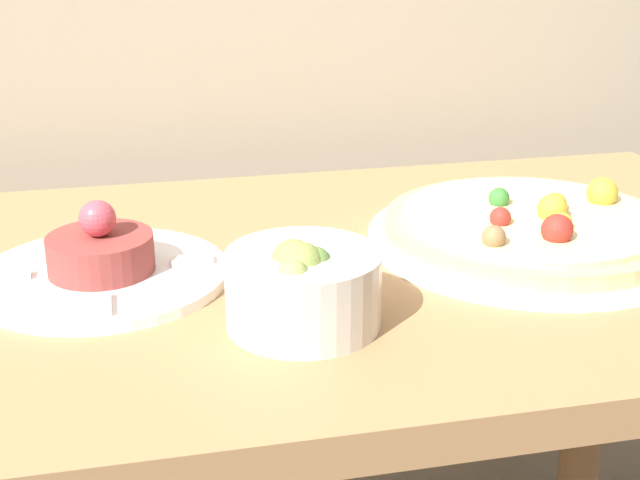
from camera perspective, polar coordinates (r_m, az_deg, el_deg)
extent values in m
cube|color=#AD7F51|center=(0.87, -6.39, -2.98)|extent=(1.24, 0.60, 0.03)
cylinder|color=#AD7F51|center=(1.42, 16.58, -10.83)|extent=(0.06, 0.06, 0.71)
cylinder|color=white|center=(0.95, 13.25, 0.07)|extent=(0.33, 0.33, 0.01)
cylinder|color=#E5C17F|center=(0.94, 13.32, 0.82)|extent=(0.30, 0.30, 0.02)
cylinder|color=beige|center=(0.94, 13.38, 1.45)|extent=(0.27, 0.27, 0.01)
sphere|color=#B22D23|center=(0.90, 11.46, 1.41)|extent=(0.02, 0.02, 0.02)
sphere|color=gold|center=(0.93, 14.65, 1.94)|extent=(0.03, 0.03, 0.03)
sphere|color=gold|center=(0.99, 17.61, 2.90)|extent=(0.03, 0.03, 0.03)
sphere|color=gold|center=(0.95, 14.83, 2.26)|extent=(0.02, 0.02, 0.02)
sphere|color=#B22D23|center=(0.87, 14.93, 0.64)|extent=(0.03, 0.03, 0.03)
sphere|color=#387F33|center=(0.96, 11.39, 2.65)|extent=(0.02, 0.02, 0.02)
sphere|color=gold|center=(0.90, 15.22, 1.09)|extent=(0.02, 0.02, 0.02)
sphere|color=#997047|center=(0.85, 11.07, 0.18)|extent=(0.02, 0.02, 0.02)
cylinder|color=white|center=(0.86, -13.73, -2.22)|extent=(0.23, 0.23, 0.01)
cylinder|color=#933D38|center=(0.85, -13.86, -0.83)|extent=(0.10, 0.10, 0.03)
sphere|color=#DB4C5B|center=(0.84, -14.06, 1.35)|extent=(0.03, 0.03, 0.03)
cube|color=white|center=(0.85, -8.21, -1.28)|extent=(0.04, 0.02, 0.01)
cube|color=white|center=(0.93, -13.77, 0.20)|extent=(0.02, 0.04, 0.01)
cube|color=white|center=(0.86, -19.31, -2.15)|extent=(0.04, 0.02, 0.01)
cube|color=white|center=(0.78, -13.79, -4.03)|extent=(0.02, 0.04, 0.01)
cylinder|color=silver|center=(0.74, -1.07, -3.17)|extent=(0.13, 0.13, 0.06)
sphere|color=#8EA34C|center=(0.72, -1.72, -1.36)|extent=(0.04, 0.04, 0.04)
sphere|color=#668E42|center=(0.72, -0.34, -1.50)|extent=(0.03, 0.03, 0.03)
sphere|color=#668E42|center=(0.72, -0.93, -1.58)|extent=(0.03, 0.03, 0.03)
sphere|color=#8EA34C|center=(0.71, -1.22, -1.54)|extent=(0.04, 0.04, 0.04)
sphere|color=#A3B25B|center=(0.70, -1.75, -2.33)|extent=(0.03, 0.03, 0.03)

